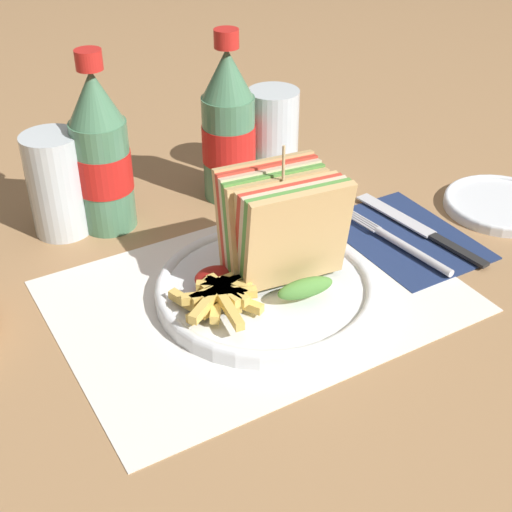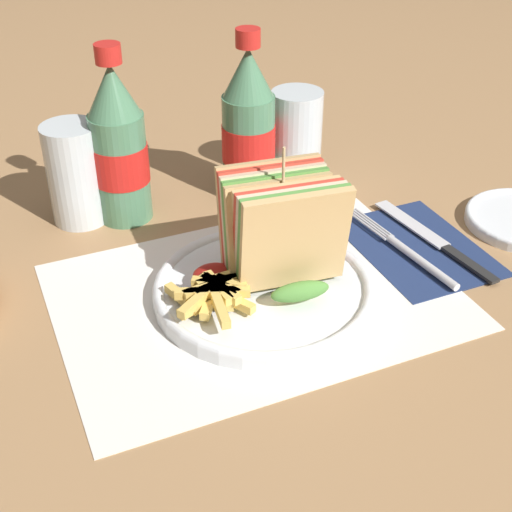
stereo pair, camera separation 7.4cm
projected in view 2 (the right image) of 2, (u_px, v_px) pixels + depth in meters
ground_plane at (264, 287)px, 0.76m from camera, size 4.00×4.00×0.00m
placemat at (255, 296)px, 0.75m from camera, size 0.41×0.30×0.00m
plate_main at (264, 289)px, 0.74m from camera, size 0.23×0.23×0.02m
club_sandwich at (283, 230)px, 0.72m from camera, size 0.12×0.11×0.15m
fries_pile at (215, 292)px, 0.71m from camera, size 0.09×0.09×0.02m
ketchup_blob at (213, 275)px, 0.74m from camera, size 0.04×0.04×0.02m
napkin at (416, 246)px, 0.83m from camera, size 0.13×0.18×0.00m
fork at (410, 253)px, 0.80m from camera, size 0.03×0.19×0.01m
knife at (435, 240)px, 0.83m from camera, size 0.04×0.20×0.00m
coke_bottle_near at (119, 148)px, 0.84m from camera, size 0.07×0.07×0.22m
coke_bottle_far at (248, 128)px, 0.89m from camera, size 0.07×0.07×0.22m
glass_near at (296, 143)px, 0.94m from camera, size 0.07×0.07×0.12m
glass_far at (77, 180)px, 0.86m from camera, size 0.07×0.07×0.12m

